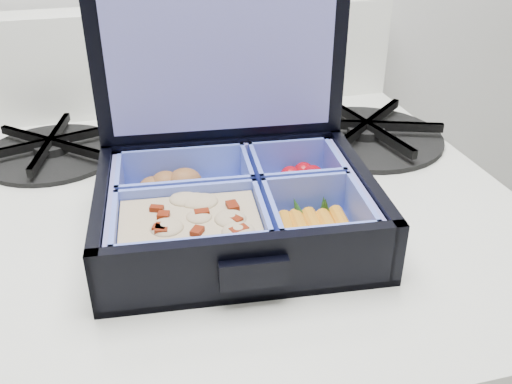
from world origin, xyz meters
name	(u,v)px	position (x,y,z in m)	size (l,w,h in m)	color
bento_box	(236,208)	(0.58, 1.59, 0.93)	(0.25, 0.20, 0.06)	black
burner_grate	(366,129)	(0.79, 1.77, 0.92)	(0.20, 0.20, 0.03)	black
burner_grate_rear	(52,148)	(0.40, 1.82, 0.91)	(0.17, 0.17, 0.02)	black
fork	(301,152)	(0.69, 1.74, 0.91)	(0.02, 0.18, 0.01)	#A5A5B6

